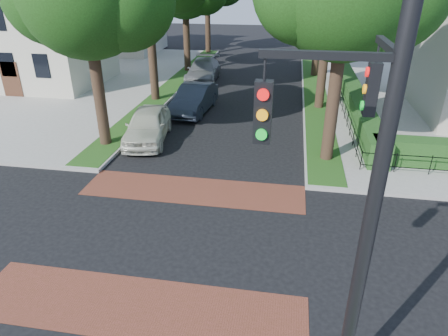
{
  "coord_description": "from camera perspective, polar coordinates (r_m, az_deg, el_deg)",
  "views": [
    {
      "loc": [
        3.59,
        -10.59,
        8.03
      ],
      "look_at": [
        1.43,
        2.26,
        1.6
      ],
      "focal_mm": 32.0,
      "sensor_mm": 36.0,
      "label": 1
    }
  ],
  "objects": [
    {
      "name": "crosswalk_near",
      "position": [
        11.49,
        -12.29,
        -18.82
      ],
      "size": [
        9.0,
        2.2,
        0.01
      ],
      "primitive_type": "cube",
      "color": "brown",
      "rests_on": "ground"
    },
    {
      "name": "grass_strip_nw",
      "position": [
        32.01,
        -7.21,
        11.82
      ],
      "size": [
        1.6,
        29.8,
        0.02
      ],
      "primitive_type": "cube",
      "color": "#1A4212",
      "rests_on": "sidewalk_nw"
    },
    {
      "name": "parked_car_front",
      "position": [
        21.26,
        -10.87,
        6.04
      ],
      "size": [
        2.73,
        5.23,
        1.7
      ],
      "primitive_type": "imported",
      "rotation": [
        0.0,
        0.0,
        0.15
      ],
      "color": "silver",
      "rests_on": "ground"
    },
    {
      "name": "parked_car_middle",
      "position": [
        25.49,
        -4.26,
        9.83
      ],
      "size": [
        2.16,
        5.28,
        1.7
      ],
      "primitive_type": "imported",
      "rotation": [
        0.0,
        0.0,
        -0.07
      ],
      "color": "#222933",
      "rests_on": "ground"
    },
    {
      "name": "sidewalk_nw",
      "position": [
        38.37,
        -28.31,
        11.23
      ],
      "size": [
        30.0,
        30.0,
        0.15
      ],
      "primitive_type": "cube",
      "color": "gray",
      "rests_on": "ground"
    },
    {
      "name": "traffic_signal",
      "position": [
        7.13,
        18.86,
        -3.03
      ],
      "size": [
        2.17,
        2.0,
        8.0
      ],
      "color": "black",
      "rests_on": "sidewalk_se"
    },
    {
      "name": "parked_car_rear",
      "position": [
        33.23,
        -2.97,
        13.74
      ],
      "size": [
        2.71,
        5.97,
        1.69
      ],
      "primitive_type": "imported",
      "rotation": [
        0.0,
        0.0,
        0.06
      ],
      "color": "slate",
      "rests_on": "ground"
    },
    {
      "name": "hedge_main_road",
      "position": [
        26.92,
        18.21,
        9.26
      ],
      "size": [
        1.0,
        18.0,
        1.2
      ],
      "primitive_type": "cube",
      "color": "#1C4116",
      "rests_on": "sidewalk_ne"
    },
    {
      "name": "house_left_far",
      "position": [
        46.76,
        -15.67,
        21.71
      ],
      "size": [
        10.0,
        9.0,
        10.14
      ],
      "color": "beige",
      "rests_on": "sidewalk_nw"
    },
    {
      "name": "crosswalk_far",
      "position": [
        16.36,
        -4.39,
        -3.2
      ],
      "size": [
        9.0,
        2.2,
        0.01
      ],
      "primitive_type": "cube",
      "color": "brown",
      "rests_on": "ground"
    },
    {
      "name": "fence_main_road",
      "position": [
        26.85,
        16.47,
        9.13
      ],
      "size": [
        0.06,
        18.0,
        0.9
      ],
      "primitive_type": null,
      "color": "black",
      "rests_on": "sidewalk_ne"
    },
    {
      "name": "ground",
      "position": [
        13.77,
        -7.54,
        -9.68
      ],
      "size": [
        120.0,
        120.0,
        0.0
      ],
      "primitive_type": "plane",
      "color": "black",
      "rests_on": "ground"
    },
    {
      "name": "grass_strip_ne",
      "position": [
        30.77,
        12.84,
        10.79
      ],
      "size": [
        1.6,
        29.8,
        0.02
      ],
      "primitive_type": "cube",
      "color": "#1A4212",
      "rests_on": "sidewalk_ne"
    },
    {
      "name": "house_left_near",
      "position": [
        34.5,
        -25.53,
        18.93
      ],
      "size": [
        10.0,
        9.0,
        10.14
      ],
      "color": "beige",
      "rests_on": "sidewalk_nw"
    }
  ]
}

